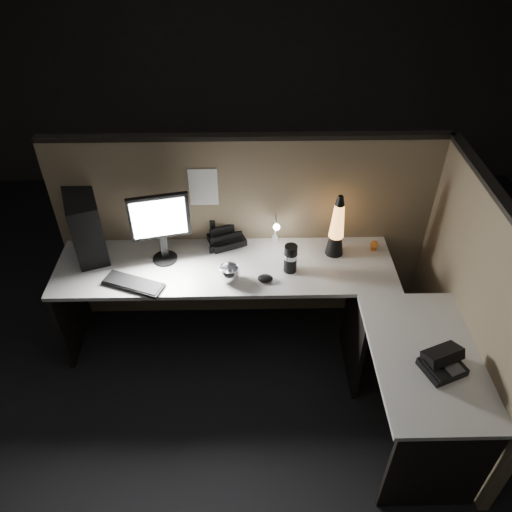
{
  "coord_description": "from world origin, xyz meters",
  "views": [
    {
      "loc": [
        0.01,
        -1.98,
        2.92
      ],
      "look_at": [
        0.06,
        0.35,
        1.01
      ],
      "focal_mm": 35.0,
      "sensor_mm": 36.0,
      "label": 1
    }
  ],
  "objects_px": {
    "pc_tower": "(86,224)",
    "lava_lamp": "(337,230)",
    "monitor": "(160,222)",
    "desk_phone": "(442,362)",
    "keyboard": "(134,284)"
  },
  "relations": [
    {
      "from": "monitor",
      "to": "desk_phone",
      "type": "relative_size",
      "value": 1.92
    },
    {
      "from": "pc_tower",
      "to": "monitor",
      "type": "height_order",
      "value": "monitor"
    },
    {
      "from": "monitor",
      "to": "lava_lamp",
      "type": "relative_size",
      "value": 1.08
    },
    {
      "from": "keyboard",
      "to": "desk_phone",
      "type": "height_order",
      "value": "desk_phone"
    },
    {
      "from": "pc_tower",
      "to": "monitor",
      "type": "bearing_deg",
      "value": -30.28
    },
    {
      "from": "keyboard",
      "to": "desk_phone",
      "type": "distance_m",
      "value": 1.92
    },
    {
      "from": "desk_phone",
      "to": "lava_lamp",
      "type": "bearing_deg",
      "value": 91.72
    },
    {
      "from": "monitor",
      "to": "lava_lamp",
      "type": "distance_m",
      "value": 1.18
    },
    {
      "from": "pc_tower",
      "to": "lava_lamp",
      "type": "xyz_separation_m",
      "value": [
        1.7,
        -0.06,
        -0.03
      ]
    },
    {
      "from": "monitor",
      "to": "desk_phone",
      "type": "distance_m",
      "value": 1.9
    },
    {
      "from": "pc_tower",
      "to": "monitor",
      "type": "xyz_separation_m",
      "value": [
        0.52,
        -0.1,
        0.08
      ]
    },
    {
      "from": "keyboard",
      "to": "lava_lamp",
      "type": "height_order",
      "value": "lava_lamp"
    },
    {
      "from": "lava_lamp",
      "to": "desk_phone",
      "type": "relative_size",
      "value": 1.78
    },
    {
      "from": "monitor",
      "to": "lava_lamp",
      "type": "height_order",
      "value": "monitor"
    },
    {
      "from": "monitor",
      "to": "desk_phone",
      "type": "height_order",
      "value": "monitor"
    }
  ]
}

